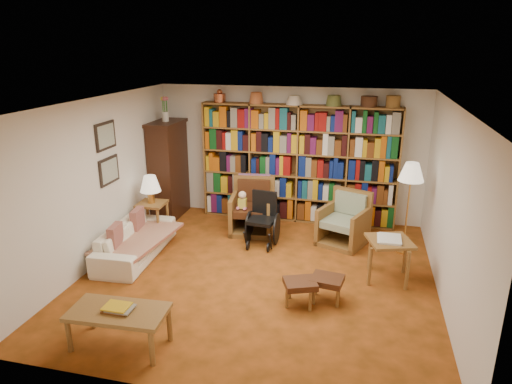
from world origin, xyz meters
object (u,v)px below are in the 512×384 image
(footstool_a, at_px, (300,285))
(coffee_table, at_px, (118,314))
(side_table_lamp, at_px, (152,210))
(wheelchair, at_px, (263,220))
(footstool_b, at_px, (327,282))
(sofa, at_px, (136,241))
(armchair_leather, at_px, (253,209))
(floor_lamp, at_px, (411,176))
(side_table_papers, at_px, (389,246))
(armchair_sage, at_px, (343,223))

(footstool_a, distance_m, coffee_table, 2.26)
(side_table_lamp, xyz_separation_m, wheelchair, (1.95, 0.15, -0.06))
(side_table_lamp, bearing_deg, footstool_b, -24.81)
(wheelchair, xyz_separation_m, footstool_b, (1.23, -1.62, -0.12))
(wheelchair, bearing_deg, footstool_b, -52.80)
(coffee_table, bearing_deg, sofa, 113.50)
(side_table_lamp, distance_m, coffee_table, 3.14)
(sofa, distance_m, armchair_leather, 2.18)
(footstool_a, height_order, footstool_b, footstool_b)
(wheelchair, xyz_separation_m, floor_lamp, (2.31, 0.18, 0.89))
(armchair_leather, xyz_separation_m, coffee_table, (-0.63, -3.66, 0.01))
(side_table_papers, bearing_deg, armchair_leather, 149.47)
(floor_lamp, relative_size, coffee_table, 1.36)
(side_table_papers, bearing_deg, sofa, -177.70)
(armchair_leather, relative_size, floor_lamp, 0.64)
(coffee_table, bearing_deg, footstool_a, 35.80)
(coffee_table, bearing_deg, armchair_leather, 80.25)
(footstool_b, bearing_deg, side_table_papers, 45.14)
(side_table_lamp, distance_m, side_table_papers, 4.03)
(armchair_sage, distance_m, footstool_b, 1.99)
(footstool_b, bearing_deg, wheelchair, 127.20)
(side_table_lamp, distance_m, armchair_sage, 3.32)
(footstool_a, height_order, coffee_table, coffee_table)
(side_table_lamp, bearing_deg, footstool_a, -29.98)
(side_table_lamp, bearing_deg, coffee_table, -70.89)
(floor_lamp, xyz_separation_m, coffee_table, (-3.24, -3.29, -0.89))
(footstool_b, distance_m, coffee_table, 2.63)
(side_table_papers, height_order, coffee_table, side_table_papers)
(side_table_lamp, height_order, coffee_table, side_table_lamp)
(armchair_sage, distance_m, footstool_a, 2.20)
(side_table_papers, height_order, footstool_b, side_table_papers)
(sofa, height_order, footstool_a, sofa)
(sofa, xyz_separation_m, wheelchair, (1.85, 0.98, 0.14))
(side_table_papers, relative_size, footstool_b, 1.60)
(sofa, xyz_separation_m, side_table_lamp, (-0.10, 0.83, 0.21))
(sofa, distance_m, wheelchair, 2.10)
(sofa, height_order, floor_lamp, floor_lamp)
(sofa, height_order, coffee_table, sofa)
(wheelchair, distance_m, footstool_b, 2.04)
(sofa, relative_size, floor_lamp, 1.19)
(floor_lamp, distance_m, coffee_table, 4.71)
(armchair_leather, distance_m, wheelchair, 0.62)
(side_table_lamp, relative_size, armchair_sage, 0.62)
(armchair_leather, height_order, footstool_a, armchair_leather)
(sofa, distance_m, armchair_sage, 3.45)
(armchair_sage, xyz_separation_m, footstool_a, (-0.42, -2.16, -0.06))
(side_table_lamp, relative_size, footstool_a, 1.21)
(side_table_lamp, relative_size, floor_lamp, 0.41)
(side_table_lamp, height_order, floor_lamp, floor_lamp)
(footstool_b, bearing_deg, armchair_leather, 125.24)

